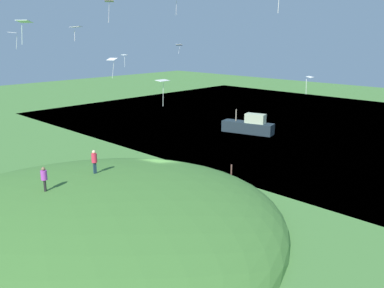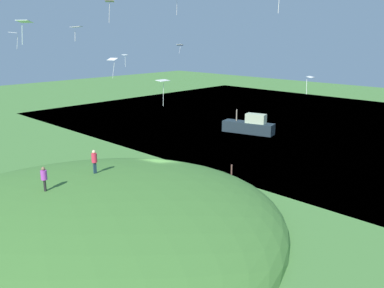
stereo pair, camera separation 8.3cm
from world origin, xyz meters
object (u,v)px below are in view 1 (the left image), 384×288
person_watching_kites (94,159)px  kite_4 (24,22)px  kite_10 (179,45)px  kite_1 (112,60)px  kite_13 (310,78)px  boat_on_lake (249,126)px  kite_2 (13,33)px  kite_12 (163,82)px  kite_6 (109,3)px  person_on_hilltop (44,176)px  mooring_post (231,172)px  kite_11 (76,27)px  kite_5 (125,56)px  kite_8 (177,0)px

person_watching_kites → kite_4: (2.15, -4.09, 9.23)m
kite_4 → kite_10: 26.85m
kite_1 → kite_13: 19.61m
boat_on_lake → person_watching_kites: (26.69, 5.88, 2.86)m
kite_2 → kite_4: size_ratio=1.04×
kite_1 → kite_12: size_ratio=0.91×
kite_2 → kite_6: (-6.00, 8.29, 2.80)m
kite_2 → kite_6: size_ratio=0.81×
kite_2 → kite_12: bearing=106.5°
person_on_hilltop → kite_4: size_ratio=0.97×
mooring_post → kite_11: bearing=-55.2°
kite_5 → kite_6: kite_6 is taller
kite_11 → kite_12: 8.78m
person_on_hilltop → boat_on_lake: bearing=-40.1°
kite_5 → person_on_hilltop: bearing=41.9°
kite_5 → kite_8: (-4.51, 4.54, 6.37)m
kite_6 → mooring_post: size_ratio=1.65×
kite_8 → kite_6: bearing=10.9°
boat_on_lake → kite_10: bearing=-168.8°
kite_4 → mooring_post: bearing=152.8°
kite_1 → kite_2: 10.25m
person_on_hilltop → kite_2: 22.32m
person_watching_kites → kite_1: 15.97m
boat_on_lake → kite_2: bearing=-132.5°
person_watching_kites → kite_1: (-9.76, -11.16, 5.94)m
person_on_hilltop → mooring_post: bearing=-60.1°
kite_1 → kite_8: (-10.29, -1.06, 6.44)m
person_watching_kites → kite_10: size_ratio=1.45×
person_watching_kites → kite_5: bearing=52.9°
person_watching_kites → mooring_post: (-11.77, 3.05, -3.17)m
kite_4 → kite_1: bearing=-149.3°
kite_10 → kite_11: kite_11 is taller
person_on_hilltop → kite_1: (-13.93, -12.07, 5.92)m
kite_5 → kite_8: bearing=134.8°
person_on_hilltop → kite_5: size_ratio=1.06×
kite_4 → kite_8: size_ratio=0.89×
mooring_post → kite_4: bearing=-27.2°
kite_4 → person_on_hilltop: bearing=68.0°
kite_4 → kite_10: (-24.70, -10.32, -2.05)m
mooring_post → kite_10: bearing=-121.7°
boat_on_lake → kite_5: size_ratio=4.64×
mooring_post → person_on_hilltop: bearing=-7.7°
kite_10 → kite_8: bearing=41.2°
kite_5 → kite_10: (-7.02, 2.35, 1.16)m
kite_8 → boat_on_lake: bearing=136.3°
boat_on_lake → kite_12: size_ratio=3.03×
kite_4 → kite_5: (-17.68, -12.68, -3.21)m
person_watching_kites → kite_2: 20.53m
boat_on_lake → kite_1: bearing=-122.0°
person_watching_kites → kite_8: bearing=37.1°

